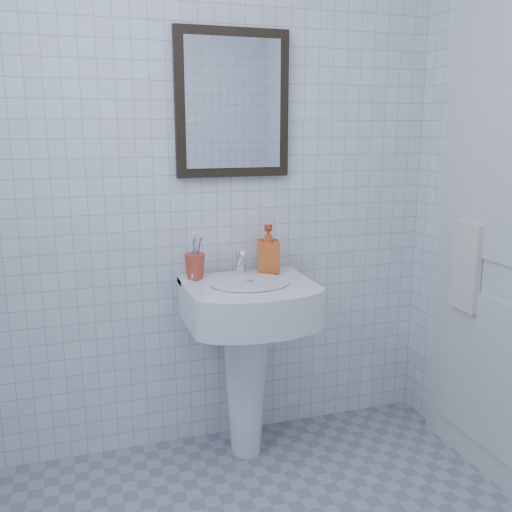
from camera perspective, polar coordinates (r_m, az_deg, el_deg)
name	(u,v)px	position (r m, az deg, el deg)	size (l,w,h in m)	color
wall_back	(201,175)	(2.52, -5.53, 8.08)	(2.20, 0.02, 2.50)	silver
washbasin	(247,339)	(2.50, -0.91, -8.28)	(0.54, 0.39, 0.83)	white
faucet	(240,264)	(2.50, -1.60, -0.85)	(0.05, 0.10, 0.12)	silver
toothbrush_cup	(195,266)	(2.45, -6.13, -1.01)	(0.09, 0.09, 0.11)	#BC4229
soap_dispenser	(268,249)	(2.54, 1.23, 0.73)	(0.09, 0.10, 0.21)	red
wall_mirror	(233,104)	(2.53, -2.34, 14.96)	(0.50, 0.04, 0.62)	black
bathroom_door	(505,244)	(2.46, 23.64, 1.10)	(0.04, 0.80, 2.00)	silver
towel_ring	(473,225)	(2.57, 20.91, 2.91)	(0.18, 0.18, 0.01)	silver
hand_towel	(466,267)	(2.59, 20.25, -1.03)	(0.03, 0.16, 0.38)	beige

